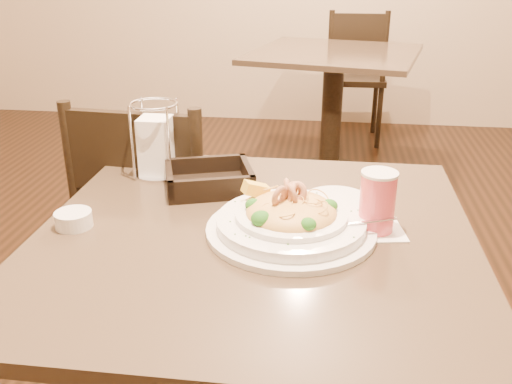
# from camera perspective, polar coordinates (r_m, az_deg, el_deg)

# --- Properties ---
(main_table) EXTENTS (0.90, 0.90, 0.76)m
(main_table) POSITION_cam_1_polar(r_m,az_deg,el_deg) (1.31, -0.12, -13.38)
(main_table) COLOR black
(main_table) RESTS_ON ground
(background_table) EXTENTS (1.07, 1.07, 0.76)m
(background_table) POSITION_cam_1_polar(r_m,az_deg,el_deg) (3.41, 7.67, 9.77)
(background_table) COLOR black
(background_table) RESTS_ON ground
(dining_chair_near) EXTENTS (0.45, 0.45, 0.93)m
(dining_chair_near) POSITION_cam_1_polar(r_m,az_deg,el_deg) (1.78, -9.89, -3.93)
(dining_chair_near) COLOR black
(dining_chair_near) RESTS_ON ground
(dining_chair_far) EXTENTS (0.43, 0.43, 0.93)m
(dining_chair_far) POSITION_cam_1_polar(r_m,az_deg,el_deg) (4.13, 9.84, 11.65)
(dining_chair_far) COLOR black
(dining_chair_far) RESTS_ON ground
(pasta_bowl) EXTENTS (0.39, 0.35, 0.11)m
(pasta_bowl) POSITION_cam_1_polar(r_m,az_deg,el_deg) (1.16, 3.49, -2.69)
(pasta_bowl) COLOR white
(pasta_bowl) RESTS_ON main_table
(drink_glass) EXTENTS (0.13, 0.13, 0.13)m
(drink_glass) POSITION_cam_1_polar(r_m,az_deg,el_deg) (1.18, 12.04, -0.99)
(drink_glass) COLOR white
(drink_glass) RESTS_ON main_table
(bread_basket) EXTENTS (0.24, 0.22, 0.06)m
(bread_basket) POSITION_cam_1_polar(r_m,az_deg,el_deg) (1.38, -4.71, 1.11)
(bread_basket) COLOR black
(bread_basket) RESTS_ON main_table
(napkin_caddy) EXTENTS (0.12, 0.12, 0.19)m
(napkin_caddy) POSITION_cam_1_polar(r_m,az_deg,el_deg) (1.47, -9.95, 4.72)
(napkin_caddy) COLOR silver
(napkin_caddy) RESTS_ON main_table
(side_plate) EXTENTS (0.18, 0.18, 0.01)m
(side_plate) POSITION_cam_1_polar(r_m,az_deg,el_deg) (1.33, 8.10, -0.80)
(side_plate) COLOR white
(side_plate) RESTS_ON main_table
(butter_ramekin) EXTENTS (0.10, 0.10, 0.03)m
(butter_ramekin) POSITION_cam_1_polar(r_m,az_deg,el_deg) (1.25, -17.78, -2.62)
(butter_ramekin) COLOR white
(butter_ramekin) RESTS_ON main_table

